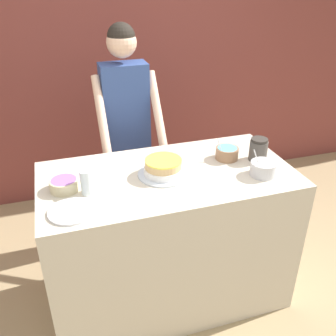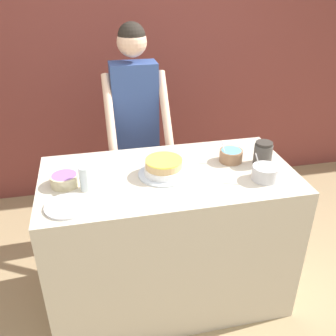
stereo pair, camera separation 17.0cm
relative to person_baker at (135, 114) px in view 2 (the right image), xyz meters
The scene contains 10 objects.
wall_back 0.84m from the person_baker, 83.53° to the left, with size 10.00×0.05×2.60m.
counter 0.95m from the person_baker, 82.97° to the right, with size 1.49×0.77×0.95m.
person_baker is the anchor object (origin of this frame).
cake 0.75m from the person_baker, 85.22° to the right, with size 0.30×0.30×0.10m.
frosting_bowl_blue 0.83m from the person_baker, 52.67° to the right, with size 0.14×0.14×0.14m.
frosting_bowl_white 1.10m from the person_baker, 56.20° to the right, with size 0.15×0.15×0.17m.
frosting_bowl_purple 0.89m from the person_baker, 124.03° to the right, with size 0.16×0.16×0.06m.
drinking_glass 0.90m from the person_baker, 115.29° to the right, with size 0.07×0.07×0.14m.
ceramic_plate 1.08m from the person_baker, 116.46° to the right, with size 0.24×0.24×0.01m.
stoneware_jar 1.00m from the person_baker, 47.22° to the right, with size 0.11×0.11×0.15m.
Camera 2 is at (-0.41, -1.48, 2.03)m, focal length 40.00 mm.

